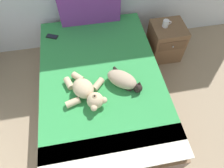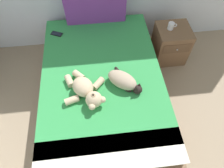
% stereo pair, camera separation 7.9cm
% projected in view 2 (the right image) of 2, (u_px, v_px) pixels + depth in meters
% --- Properties ---
extents(bed, '(1.41, 2.10, 0.52)m').
position_uv_depth(bed, '(103.00, 87.00, 2.50)').
color(bed, brown).
rests_on(bed, ground_plane).
extents(patterned_cushion, '(0.80, 0.14, 0.53)m').
position_uv_depth(patterned_cushion, '(95.00, 3.00, 2.60)').
color(patterned_cushion, '#72338C').
rests_on(patterned_cushion, bed).
extents(cat, '(0.39, 0.41, 0.15)m').
position_uv_depth(cat, '(124.00, 81.00, 2.15)').
color(cat, tan).
rests_on(cat, bed).
extents(teddy_bear, '(0.44, 0.54, 0.18)m').
position_uv_depth(teddy_bear, '(86.00, 91.00, 2.07)').
color(teddy_bear, beige).
rests_on(teddy_bear, bed).
extents(cell_phone, '(0.16, 0.13, 0.01)m').
position_uv_depth(cell_phone, '(57.00, 34.00, 2.65)').
color(cell_phone, black).
rests_on(cell_phone, bed).
extents(nightstand, '(0.45, 0.45, 0.53)m').
position_uv_depth(nightstand, '(170.00, 44.00, 2.91)').
color(nightstand, brown).
rests_on(nightstand, ground_plane).
extents(mug, '(0.12, 0.08, 0.09)m').
position_uv_depth(mug, '(171.00, 26.00, 2.66)').
color(mug, silver).
rests_on(mug, nightstand).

